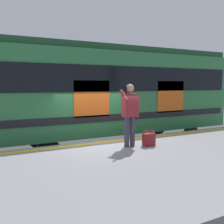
% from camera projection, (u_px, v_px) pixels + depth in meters
% --- Properties ---
extents(ground_plane, '(25.16, 25.16, 0.00)m').
position_uv_depth(ground_plane, '(102.00, 174.00, 7.58)').
color(ground_plane, '#3D3D3F').
extents(platform, '(15.51, 4.67, 1.09)m').
position_uv_depth(platform, '(144.00, 185.00, 5.43)').
color(platform, gray).
rests_on(platform, ground).
extents(safety_line, '(15.20, 0.16, 0.01)m').
position_uv_depth(safety_line, '(106.00, 142.00, 7.19)').
color(safety_line, yellow).
rests_on(safety_line, platform).
extents(track_rail_near, '(20.16, 0.08, 0.16)m').
position_uv_depth(track_rail_near, '(85.00, 157.00, 9.06)').
color(track_rail_near, slate).
rests_on(track_rail_near, ground).
extents(track_rail_far, '(20.16, 0.08, 0.16)m').
position_uv_depth(track_rail_far, '(74.00, 148.00, 10.35)').
color(track_rail_far, slate).
rests_on(track_rail_far, ground).
extents(train_carriage, '(9.60, 2.95, 4.08)m').
position_uv_depth(train_carriage, '(117.00, 90.00, 10.15)').
color(train_carriage, '#2D723F').
rests_on(train_carriage, ground).
extents(passenger, '(0.57, 0.55, 1.73)m').
position_uv_depth(passenger, '(130.00, 110.00, 6.59)').
color(passenger, '#383347').
rests_on(passenger, platform).
extents(handbag, '(0.35, 0.32, 0.42)m').
position_uv_depth(handbag, '(149.00, 139.00, 6.73)').
color(handbag, maroon).
rests_on(handbag, platform).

